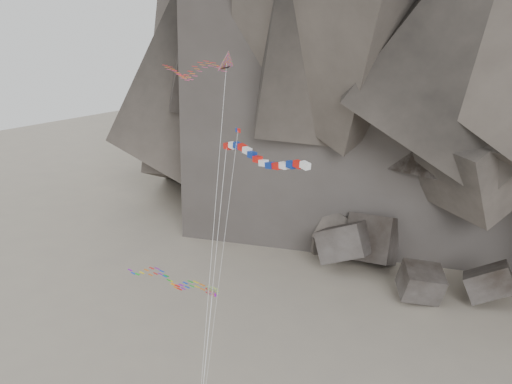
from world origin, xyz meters
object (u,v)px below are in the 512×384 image
Objects in this scene: delta_kite at (190,69)px; pennant_kite at (224,238)px; parafoil_kite at (166,277)px; banner_kite at (262,159)px.

delta_kite is 1.19× the size of pennant_kite.
pennant_kite is at bearing -32.58° from delta_kite.
delta_kite is at bearing 151.27° from pennant_kite.
delta_kite is 1.61× the size of parafoil_kite.
pennant_kite is (11.06, -8.27, -10.38)m from delta_kite.
banner_kite is 6.22m from pennant_kite.
delta_kite is at bearing 168.24° from banner_kite.
banner_kite is (12.75, -6.18, -4.77)m from delta_kite.
banner_kite is at bearing -21.62° from delta_kite.
delta_kite is 18.75m from parafoil_kite.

